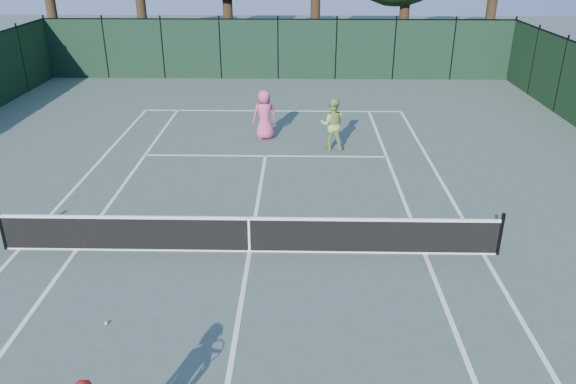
{
  "coord_description": "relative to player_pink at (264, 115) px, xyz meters",
  "views": [
    {
      "loc": [
        1.16,
        -11.46,
        6.73
      ],
      "look_at": [
        0.89,
        1.0,
        1.1
      ],
      "focal_mm": 35.0,
      "sensor_mm": 36.0,
      "label": 1
    }
  ],
  "objects": [
    {
      "name": "center_service_line",
      "position": [
        0.13,
        -8.24,
        -0.91
      ],
      "size": [
        0.1,
        12.8,
        0.01
      ],
      "primitive_type": "cube",
      "color": "white",
      "rests_on": "ground"
    },
    {
      "name": "sideline_doubles_right",
      "position": [
        5.61,
        -8.24,
        -0.91
      ],
      "size": [
        0.1,
        23.77,
        0.01
      ],
      "primitive_type": "cube",
      "color": "white",
      "rests_on": "ground"
    },
    {
      "name": "tennis_net",
      "position": [
        0.13,
        -8.24,
        -0.43
      ],
      "size": [
        11.69,
        0.09,
        1.06
      ],
      "color": "black",
      "rests_on": "ground"
    },
    {
      "name": "loose_ball_midcourt",
      "position": [
        -2.38,
        -11.04,
        -0.88
      ],
      "size": [
        0.07,
        0.07,
        0.07
      ],
      "primitive_type": "sphere",
      "color": "#CFE62F",
      "rests_on": "ground"
    },
    {
      "name": "player_pink",
      "position": [
        0.0,
        0.0,
        0.0
      ],
      "size": [
        1.03,
        0.84,
        1.82
      ],
      "rotation": [
        0.0,
        0.0,
        3.48
      ],
      "color": "#D74B82",
      "rests_on": "ground"
    },
    {
      "name": "baseline_far",
      "position": [
        0.13,
        3.65,
        -0.91
      ],
      "size": [
        10.97,
        0.1,
        0.01
      ],
      "primitive_type": "cube",
      "color": "white",
      "rests_on": "ground"
    },
    {
      "name": "service_line_far",
      "position": [
        0.13,
        -1.84,
        -0.91
      ],
      "size": [
        8.23,
        0.1,
        0.01
      ],
      "primitive_type": "cube",
      "color": "white",
      "rests_on": "ground"
    },
    {
      "name": "fence_far",
      "position": [
        0.13,
        9.76,
        0.59
      ],
      "size": [
        24.0,
        0.05,
        3.0
      ],
      "primitive_type": "cube",
      "color": "black",
      "rests_on": "ground"
    },
    {
      "name": "sideline_doubles_left",
      "position": [
        -5.36,
        -8.24,
        -0.91
      ],
      "size": [
        0.1,
        23.77,
        0.01
      ],
      "primitive_type": "cube",
      "color": "white",
      "rests_on": "ground"
    },
    {
      "name": "sideline_singles_right",
      "position": [
        4.24,
        -8.24,
        -0.91
      ],
      "size": [
        0.1,
        23.77,
        0.01
      ],
      "primitive_type": "cube",
      "color": "white",
      "rests_on": "ground"
    },
    {
      "name": "sideline_singles_left",
      "position": [
        -3.99,
        -8.24,
        -0.91
      ],
      "size": [
        0.1,
        23.77,
        0.01
      ],
      "primitive_type": "cube",
      "color": "white",
      "rests_on": "ground"
    },
    {
      "name": "player_green",
      "position": [
        2.41,
        -1.08,
        -0.01
      ],
      "size": [
        0.92,
        0.74,
        1.8
      ],
      "rotation": [
        0.0,
        0.0,
        3.08
      ],
      "color": "#94BB5D",
      "rests_on": "ground"
    },
    {
      "name": "ground",
      "position": [
        0.13,
        -8.24,
        -0.91
      ],
      "size": [
        90.0,
        90.0,
        0.0
      ],
      "primitive_type": "plane",
      "color": "#48574E",
      "rests_on": "ground"
    }
  ]
}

